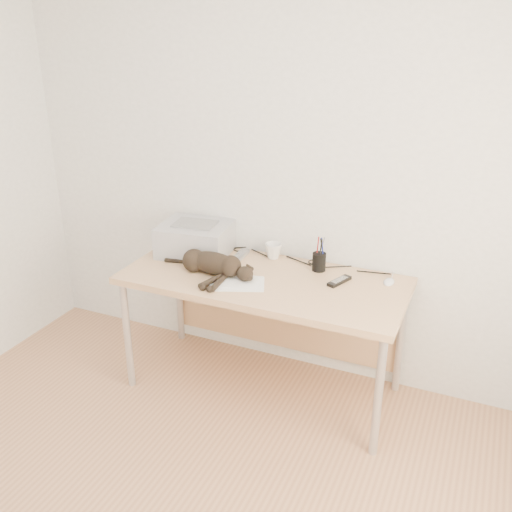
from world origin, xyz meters
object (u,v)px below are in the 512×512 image
at_px(mouse, 389,280).
at_px(desk, 269,292).
at_px(pen_cup, 319,261).
at_px(printer, 196,238).
at_px(mug, 273,251).
at_px(cat, 211,264).

bearing_deg(mouse, desk, -168.05).
bearing_deg(pen_cup, desk, -152.40).
bearing_deg(desk, mouse, 11.04).
distance_m(printer, mug, 0.49).
relative_size(desk, pen_cup, 7.99).
relative_size(printer, pen_cup, 2.30).
distance_m(mug, pen_cup, 0.32).
bearing_deg(cat, mouse, 20.37).
bearing_deg(mug, desk, -74.54).
relative_size(cat, pen_cup, 3.02).
bearing_deg(printer, mouse, 2.34).
height_order(pen_cup, mouse, pen_cup).
height_order(mug, pen_cup, pen_cup).
height_order(mug, mouse, mug).
bearing_deg(mouse, pen_cup, -179.68).
height_order(cat, pen_cup, pen_cup).
height_order(printer, mug, printer).
bearing_deg(cat, desk, 31.67).
relative_size(printer, mouse, 4.62).
xyz_separation_m(mug, pen_cup, (0.31, -0.06, 0.01)).
bearing_deg(printer, desk, -8.76).
xyz_separation_m(desk, cat, (-0.30, -0.16, 0.19)).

